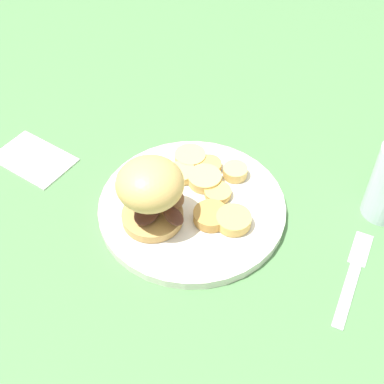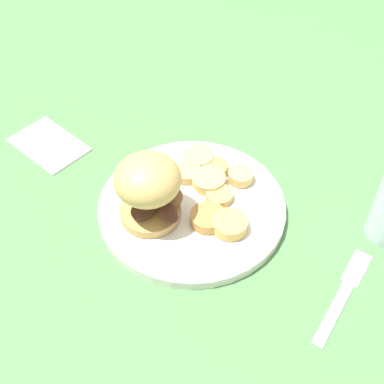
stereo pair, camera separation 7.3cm
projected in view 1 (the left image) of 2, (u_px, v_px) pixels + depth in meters
name	position (u px, v px, depth m)	size (l,w,h in m)	color
ground_plane	(192.00, 211.00, 0.80)	(4.00, 4.00, 0.00)	#4C7A47
dinner_plate	(192.00, 207.00, 0.79)	(0.28, 0.28, 0.02)	white
sandwich	(151.00, 192.00, 0.73)	(0.10, 0.10, 0.11)	tan
potato_round_0	(190.00, 157.00, 0.85)	(0.05, 0.05, 0.01)	#DBB766
potato_round_1	(213.00, 214.00, 0.76)	(0.05, 0.05, 0.02)	#BC8942
potato_round_2	(209.00, 166.00, 0.83)	(0.04, 0.04, 0.01)	tan
potato_round_3	(236.00, 172.00, 0.82)	(0.04, 0.04, 0.02)	#DBB766
potato_round_4	(218.00, 193.00, 0.80)	(0.04, 0.04, 0.01)	tan
potato_round_5	(182.00, 173.00, 0.82)	(0.04, 0.04, 0.01)	#DBB766
potato_round_6	(205.00, 179.00, 0.81)	(0.05, 0.05, 0.01)	#DBB766
potato_round_7	(234.00, 220.00, 0.76)	(0.05, 0.05, 0.02)	tan
fork	(353.00, 276.00, 0.72)	(0.09, 0.16, 0.00)	silver
napkin	(34.00, 158.00, 0.87)	(0.13, 0.08, 0.01)	white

